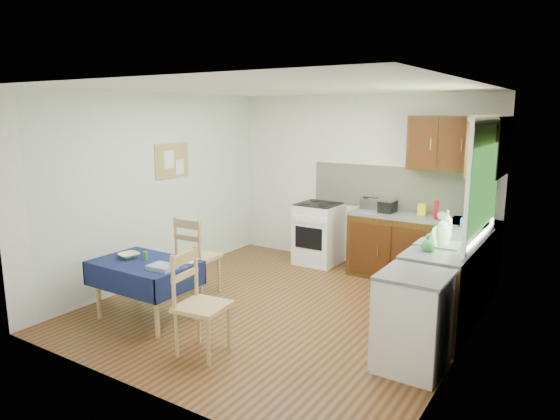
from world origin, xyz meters
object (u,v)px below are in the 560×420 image
Objects in this scene: chair_near at (198,300)px; sandwich_press at (383,205)px; toaster at (370,205)px; dish_rack at (439,242)px; kettle at (442,235)px; chair_far at (196,254)px; dining_table at (145,271)px.

sandwich_press reaches higher than chair_near.
dish_rack is at bearing -23.39° from toaster.
chair_near is at bearing -119.55° from sandwich_press.
toaster is at bearing 141.02° from dish_rack.
toaster is at bearing 135.68° from kettle.
chair_far is 2.27× the size of dish_rack.
chair_far is 2.48m from toaster.
sandwich_press reaches higher than dining_table.
dish_rack is (2.73, 1.51, 0.37)m from dining_table.
kettle is at bearing 12.85° from dining_table.
toaster reaches higher than dining_table.
dish_rack is at bearing 13.25° from dining_table.
dining_table is 3.17m from toaster.
sandwich_press is (0.59, 3.13, 0.47)m from chair_near.
dining_table is 0.86m from chair_far.
chair_near is 2.55m from kettle.
kettle reaches higher than dish_rack.
sandwich_press is at bearing 45.07° from dining_table.
dish_rack reaches higher than dining_table.
toaster reaches higher than sandwich_press.
kettle reaches higher than toaster.
kettle is (2.80, 0.64, 0.48)m from chair_far.
dining_table is at bearing -151.38° from kettle.
chair_far is 3.05× the size of sandwich_press.
toaster is at bearing 46.88° from dining_table.
dish_rack is (1.13, -1.35, -0.07)m from sandwich_press.
dish_rack is (1.72, 1.79, 0.40)m from chair_near.
sandwich_press is at bearing 130.61° from kettle.
kettle is (1.32, -1.28, 0.02)m from toaster.
dining_table is 3.18m from kettle.
sandwich_press reaches higher than chair_far.
dish_rack is 0.10m from kettle.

